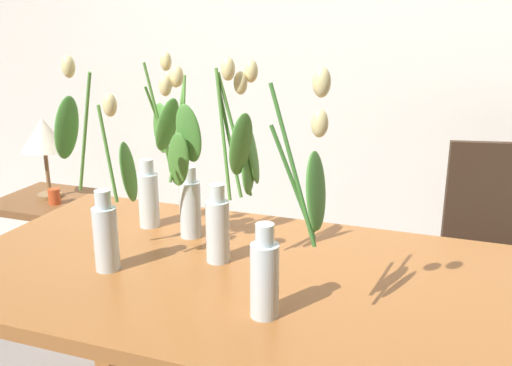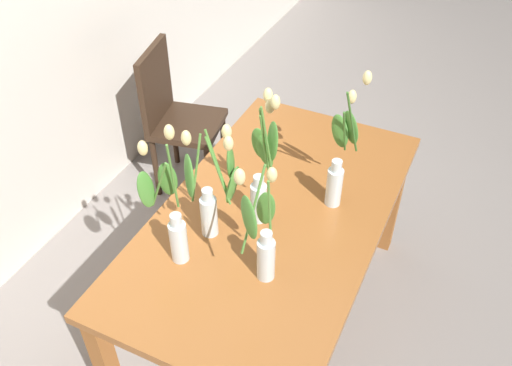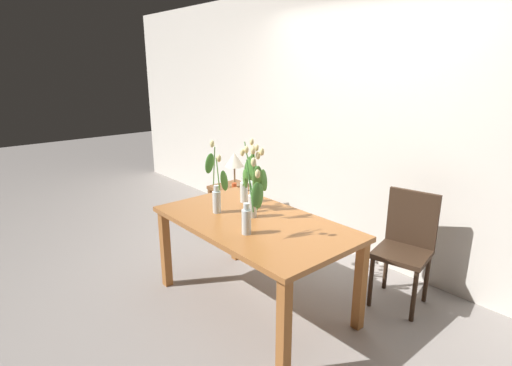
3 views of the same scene
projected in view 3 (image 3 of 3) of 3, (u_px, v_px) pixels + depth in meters
The scene contains 12 objects.
ground_plane at pixel (254, 304), 3.32m from camera, with size 18.00×18.00×0.00m, color gray.
room_wall_rear at pixel (368, 125), 3.84m from camera, with size 9.00×0.10×2.70m, color silver.
dining_table at pixel (254, 231), 3.14m from camera, with size 1.60×0.90×0.74m.
tulip_vase_0 at pixel (256, 192), 3.10m from camera, with size 0.16×0.13×0.58m.
tulip_vase_1 at pixel (217, 190), 3.24m from camera, with size 0.22×0.11×0.58m.
tulip_vase_2 at pixel (251, 184), 3.31m from camera, with size 0.22×0.19×0.55m.
tulip_vase_3 at pixel (250, 211), 2.79m from camera, with size 0.18×0.14×0.59m.
tulip_vase_4 at pixel (247, 182), 3.49m from camera, with size 0.14×0.17×0.57m.
dining_chair at pixel (406, 242), 3.24m from camera, with size 0.47×0.47×0.93m.
side_table at pixel (233, 196), 4.68m from camera, with size 0.44×0.44×0.55m.
table_lamp at pixel (234, 161), 4.56m from camera, with size 0.22×0.22×0.40m.
pillar_candle at pixel (234, 186), 4.52m from camera, with size 0.06×0.06×0.07m, color #CC4C23.
Camera 3 is at (2.21, -1.88, 1.89)m, focal length 28.14 mm.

